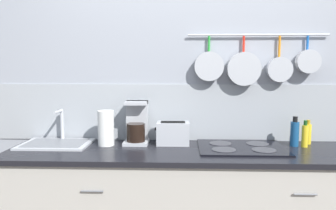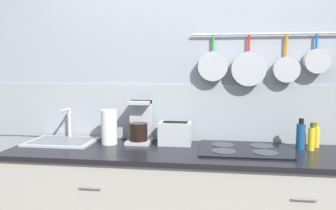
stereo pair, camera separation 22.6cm
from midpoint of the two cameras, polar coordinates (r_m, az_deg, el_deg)
wall_back at (r=2.59m, az=2.16°, el=2.17°), size 7.20×0.15×2.60m
countertop at (r=2.31m, az=2.02°, el=-8.31°), size 2.65×0.63×0.03m
sink_basin at (r=2.63m, az=-21.23°, el=-6.08°), size 0.50×0.37×0.25m
paper_towel_roll at (r=2.48m, az=-13.34°, el=-3.95°), size 0.12×0.12×0.26m
coffee_maker at (r=2.51m, az=-8.05°, el=-3.63°), size 0.18×0.20×0.32m
toaster at (r=2.45m, az=-1.76°, el=-4.97°), size 0.26×0.16×0.17m
cooktop at (r=2.39m, az=10.01°, el=-7.31°), size 0.61×0.47×0.01m
bottle_vinegar at (r=2.53m, az=18.85°, el=-4.68°), size 0.06×0.06×0.22m
bottle_hot_sauce at (r=2.53m, az=20.42°, el=-4.99°), size 0.04×0.04×0.19m
bottle_olive_oil at (r=2.65m, az=20.97°, el=-4.66°), size 0.05×0.05×0.18m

